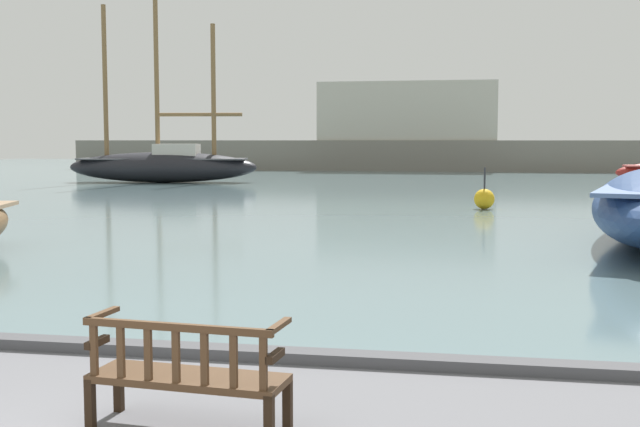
% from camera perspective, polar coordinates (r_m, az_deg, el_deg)
% --- Properties ---
extents(harbor_water, '(100.00, 80.00, 0.08)m').
position_cam_1_polar(harbor_water, '(48.41, 6.79, 2.51)').
color(harbor_water, slate).
rests_on(harbor_water, ground).
extents(quay_edge_kerb, '(40.00, 0.30, 0.12)m').
position_cam_1_polar(quay_edge_kerb, '(8.96, -10.08, -9.52)').
color(quay_edge_kerb, '#4C4C50').
rests_on(quay_edge_kerb, ground).
extents(park_bench, '(1.64, 0.67, 0.92)m').
position_cam_1_polar(park_bench, '(6.63, -9.47, -11.15)').
color(park_bench, black).
rests_on(park_bench, ground).
extents(sailboat_nearest_starboard, '(10.27, 3.65, 11.43)m').
position_cam_1_polar(sailboat_nearest_starboard, '(43.37, -11.07, 3.55)').
color(sailboat_nearest_starboard, black).
rests_on(sailboat_nearest_starboard, harbor_water).
extents(channel_buoy, '(0.66, 0.66, 1.36)m').
position_cam_1_polar(channel_buoy, '(26.66, 11.60, 1.03)').
color(channel_buoy, gold).
rests_on(channel_buoy, harbor_water).
extents(far_breakwater, '(53.11, 2.40, 6.51)m').
position_cam_1_polar(far_breakwater, '(58.53, 7.10, 4.92)').
color(far_breakwater, slate).
rests_on(far_breakwater, ground).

